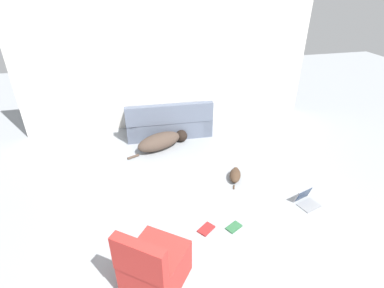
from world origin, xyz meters
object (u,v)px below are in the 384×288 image
laptop_open (306,199)px  book_green (234,227)px  dog (162,141)px  book_red (206,229)px  couch (169,123)px  cat (235,175)px  side_chair (154,267)px

laptop_open → book_green: size_ratio=1.48×
laptop_open → dog: bearing=114.0°
book_red → couch: bearing=90.5°
couch → book_green: 3.09m
dog → book_green: dog is taller
book_green → laptop_open: bearing=11.1°
cat → laptop_open: 1.20m
book_green → side_chair: (-1.19, -0.62, 0.29)m
couch → cat: bearing=115.6°
couch → dog: 0.66m
book_red → side_chair: size_ratio=0.31×
laptop_open → book_red: laptop_open is taller
cat → laptop_open: bearing=-111.4°
cat → book_green: 1.18m
dog → cat: 1.73m
book_green → book_red: size_ratio=0.93×
dog → side_chair: (-0.52, -3.07, 0.14)m
laptop_open → couch: bearing=103.7°
couch → laptop_open: (1.68, -2.80, -0.19)m
book_red → cat: bearing=52.2°
couch → book_green: bearing=100.1°
cat → laptop_open: laptop_open is taller
cat → laptop_open: (0.84, -0.85, -0.00)m
couch → laptop_open: 3.27m
laptop_open → side_chair: (-2.45, -0.87, 0.22)m
couch → cat: couch is taller
cat → side_chair: bearing=160.8°
dog → cat: (1.09, -1.35, -0.08)m
book_red → laptop_open: bearing=6.7°
cat → laptop_open: size_ratio=1.43×
laptop_open → side_chair: side_chair is taller
side_chair → book_green: bearing=-115.0°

